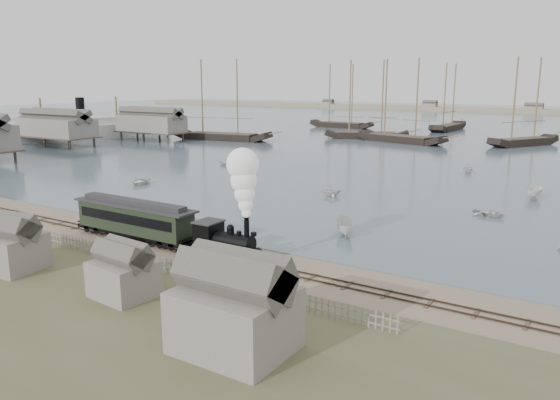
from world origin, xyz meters
The scene contains 27 objects.
ground centered at (0.00, 0.00, 0.00)m, with size 600.00×600.00×0.00m, color gray.
harbor_water centered at (0.00, 170.00, 0.03)m, with size 600.00×336.00×0.06m, color #4C5F6D.
rail_track centered at (0.00, -2.00, 0.04)m, with size 120.00×1.80×0.16m.
picket_fence_west centered at (-6.50, -7.00, 0.00)m, with size 19.00×0.10×1.20m, color gray, non-canonical shape.
picket_fence_east centered at (12.50, -7.50, 0.00)m, with size 15.00×0.10×1.20m, color gray, non-canonical shape.
shed_left centered at (-10.00, -13.00, 0.00)m, with size 5.00×4.00×4.10m, color gray, non-canonical shape.
shed_mid centered at (2.00, -12.00, 0.00)m, with size 4.00×3.50×3.60m, color gray, non-canonical shape.
shed_right centered at (13.00, -14.00, 0.00)m, with size 6.00×5.00×5.10m, color gray, non-canonical shape.
western_wharf centered at (-76.00, 40.00, 4.06)m, with size 36.00×56.00×8.00m, color gray, non-canonical shape.
far_spit centered at (0.00, 250.00, 0.00)m, with size 500.00×20.00×1.80m, color tan.
locomotive centered at (4.36, -2.00, 4.16)m, with size 7.23×2.70×9.01m.
passenger_coach centered at (-7.77, -2.00, 2.10)m, with size 13.63×2.63×3.31m.
beached_dinghy centered at (-0.98, -0.01, 0.43)m, with size 4.14×2.96×0.86m, color silver.
steamship centered at (-89.00, 55.19, 5.31)m, with size 48.00×8.00×10.50m, color silver, non-canonical shape.
rowboat_0 centered at (-28.33, 17.91, 0.47)m, with size 4.00×2.86×0.83m, color silver.
rowboat_1 centered at (-1.49, 25.40, 0.75)m, with size 2.62×2.26×1.38m, color silver.
rowboat_2 centered at (7.98, 9.79, 0.81)m, with size 3.90×1.47×1.51m, color silver.
rowboat_3 centered at (17.93, 25.26, 0.41)m, with size 3.41×2.44×0.71m, color silver.
rowboat_5 centered at (20.70, 37.50, 0.82)m, with size 3.96×1.49×1.53m, color silver.
rowboat_6 centered at (-30.12, 39.73, 0.47)m, with size 3.95×2.82×0.82m, color silver.
rowboat_7 centered at (8.56, 53.92, 0.82)m, with size 2.87×2.48×1.51m, color silver.
schooner_0 centered at (-56.71, 72.18, 10.06)m, with size 25.96×5.99×20.00m, color black, non-canonical shape.
schooner_1 centered at (-27.26, 94.78, 10.06)m, with size 21.32×4.92×20.00m, color black, non-canonical shape.
schooner_2 centered at (-16.62, 90.90, 10.06)m, with size 23.17×5.35×20.00m, color black, non-canonical shape.
schooner_3 centered at (9.51, 99.61, 10.06)m, with size 19.84×4.58×20.00m, color black, non-canonical shape.
schooner_6 centered at (-48.11, 122.15, 10.06)m, with size 21.00×4.85×20.00m, color black, non-canonical shape.
schooner_7 centered at (-16.65, 130.91, 10.06)m, with size 22.18×5.12×20.00m, color black, non-canonical shape.
Camera 1 is at (29.93, -35.86, 14.41)m, focal length 35.00 mm.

